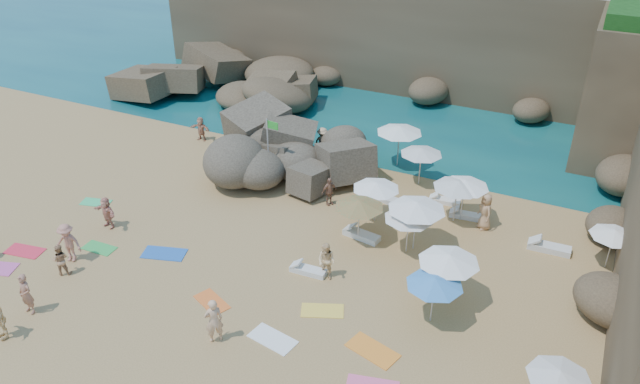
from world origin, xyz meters
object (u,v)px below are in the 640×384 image
at_px(person_stand_2, 323,142).
at_px(parasol_2, 376,186).
at_px(flag_pole, 270,142).
at_px(person_stand_4, 485,211).
at_px(person_stand_1, 60,260).
at_px(lounger_0, 362,235).
at_px(person_stand_3, 329,191).
at_px(rock_outcrop, 295,173).
at_px(person_stand_5, 201,129).
at_px(parasol_0, 421,151).
at_px(person_stand_6, 214,321).
at_px(parasol_1, 400,129).

bearing_deg(person_stand_2, parasol_2, 153.62).
height_order(flag_pole, person_stand_4, flag_pole).
xyz_separation_m(person_stand_1, person_stand_4, (15.59, 11.39, 0.19)).
height_order(lounger_0, person_stand_1, person_stand_1).
xyz_separation_m(lounger_0, person_stand_3, (-2.66, 2.11, 0.62)).
relative_size(rock_outcrop, person_stand_5, 5.11).
xyz_separation_m(parasol_2, person_stand_2, (-5.29, 5.23, -1.08)).
relative_size(parasol_0, person_stand_3, 1.49).
bearing_deg(flag_pole, parasol_2, -11.38).
bearing_deg(person_stand_1, person_stand_4, -177.19).
height_order(flag_pole, lounger_0, flag_pole).
distance_m(person_stand_2, person_stand_6, 15.82).
distance_m(flag_pole, person_stand_6, 12.43).
relative_size(parasol_2, lounger_0, 1.28).
xyz_separation_m(rock_outcrop, person_stand_1, (-4.81, -12.47, 0.74)).
distance_m(parasol_1, parasol_2, 6.13).
relative_size(parasol_1, parasol_2, 1.13).
bearing_deg(lounger_0, parasol_2, 98.30).
xyz_separation_m(parasol_2, person_stand_4, (4.96, 1.65, -1.05)).
relative_size(flag_pole, parasol_0, 1.62).
xyz_separation_m(parasol_2, person_stand_5, (-12.98, 4.03, -1.23)).
bearing_deg(lounger_0, parasol_0, 91.00).
height_order(person_stand_1, person_stand_6, person_stand_6).
bearing_deg(lounger_0, person_stand_1, -134.00).
height_order(person_stand_1, person_stand_5, person_stand_5).
distance_m(parasol_1, person_stand_4, 7.48).
relative_size(rock_outcrop, person_stand_6, 4.02).
xyz_separation_m(flag_pole, lounger_0, (6.52, -2.97, -2.19)).
bearing_deg(person_stand_4, flag_pole, -129.28).
relative_size(lounger_0, person_stand_3, 1.18).
bearing_deg(person_stand_5, person_stand_6, -53.12).
xyz_separation_m(parasol_0, parasol_2, (-0.82, -4.51, 0.03)).
bearing_deg(person_stand_4, person_stand_3, -122.06).
height_order(flag_pole, parasol_2, flag_pole).
bearing_deg(person_stand_5, rock_outcrop, -9.81).
height_order(lounger_0, person_stand_2, person_stand_2).
bearing_deg(parasol_0, rock_outcrop, -164.99).
bearing_deg(person_stand_1, rock_outcrop, -144.45).
distance_m(rock_outcrop, person_stand_5, 7.32).
bearing_deg(person_stand_6, parasol_2, -151.52).
bearing_deg(parasol_2, parasol_1, 98.91).
bearing_deg(person_stand_5, person_stand_3, -18.63).
distance_m(parasol_0, person_stand_2, 6.24).
height_order(parasol_0, parasol_1, parasol_1).
relative_size(flag_pole, person_stand_3, 2.43).
bearing_deg(person_stand_6, person_stand_1, -52.50).
bearing_deg(parasol_2, person_stand_5, 162.75).
distance_m(rock_outcrop, person_stand_6, 13.53).
relative_size(parasol_2, person_stand_1, 1.54).
height_order(parasol_0, person_stand_5, parasol_0).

